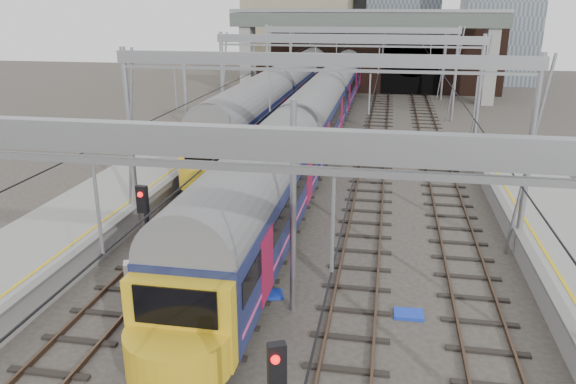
% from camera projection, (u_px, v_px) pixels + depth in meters
% --- Properties ---
extents(ground, '(160.00, 160.00, 0.00)m').
position_uv_depth(ground, '(282.00, 343.00, 16.78)').
color(ground, '#38332D').
rests_on(ground, ground).
extents(platform_left, '(4.32, 55.00, 1.12)m').
position_uv_depth(platform_left, '(23.00, 264.00, 20.65)').
color(platform_left, gray).
rests_on(platform_left, ground).
extents(tracks, '(14.40, 80.00, 0.22)m').
position_uv_depth(tracks, '(333.00, 189.00, 30.78)').
color(tracks, '#4C3828').
rests_on(tracks, ground).
extents(overhead_line, '(16.80, 80.00, 8.00)m').
position_uv_depth(overhead_line, '(346.00, 57.00, 34.76)').
color(overhead_line, gray).
rests_on(overhead_line, ground).
extents(retaining_wall, '(28.00, 2.75, 9.00)m').
position_uv_depth(retaining_wall, '(380.00, 54.00, 63.66)').
color(retaining_wall, '#311C15').
rests_on(retaining_wall, ground).
extents(overbridge, '(28.00, 3.00, 9.25)m').
position_uv_depth(overbridge, '(366.00, 29.00, 57.43)').
color(overbridge, gray).
rests_on(overbridge, ground).
extents(train_main, '(2.85, 65.96, 4.89)m').
position_uv_depth(train_main, '(328.00, 100.00, 44.29)').
color(train_main, black).
rests_on(train_main, ground).
extents(train_second, '(2.98, 68.96, 5.07)m').
position_uv_depth(train_second, '(307.00, 74.00, 59.87)').
color(train_second, black).
rests_on(train_second, ground).
extents(signal_near_left, '(0.34, 0.46, 4.60)m').
position_uv_depth(signal_near_left, '(147.00, 237.00, 17.02)').
color(signal_near_left, black).
rests_on(signal_near_left, ground).
extents(relay_cabinet, '(0.72, 0.67, 1.16)m').
position_uv_depth(relay_cabinet, '(133.00, 277.00, 19.61)').
color(relay_cabinet, silver).
rests_on(relay_cabinet, ground).
extents(equip_cover_a, '(1.03, 0.89, 0.10)m').
position_uv_depth(equip_cover_a, '(231.00, 331.00, 17.33)').
color(equip_cover_a, blue).
rests_on(equip_cover_a, ground).
extents(equip_cover_b, '(1.05, 0.86, 0.11)m').
position_uv_depth(equip_cover_b, '(269.00, 294.00, 19.51)').
color(equip_cover_b, blue).
rests_on(equip_cover_b, ground).
extents(equip_cover_c, '(0.97, 0.70, 0.11)m').
position_uv_depth(equip_cover_c, '(409.00, 314.00, 18.26)').
color(equip_cover_c, blue).
rests_on(equip_cover_c, ground).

